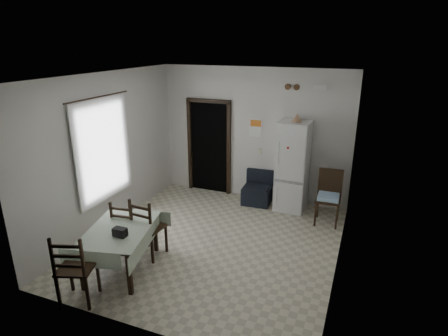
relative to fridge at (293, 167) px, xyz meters
name	(u,v)px	position (x,y,z in m)	size (l,w,h in m)	color
ground	(214,243)	(-0.96, -1.93, -0.94)	(4.50, 4.50, 0.00)	beige
ceiling	(212,76)	(-0.96, -1.93, 1.96)	(4.20, 4.50, 0.02)	white
wall_back	(254,135)	(-0.96, 0.32, 0.51)	(4.20, 0.02, 2.90)	silver
wall_front	(134,225)	(-0.96, -4.18, 0.51)	(4.20, 0.02, 2.90)	silver
wall_left	(109,152)	(-3.06, -1.93, 0.51)	(0.02, 4.50, 2.90)	silver
wall_right	(345,183)	(1.14, -1.93, 0.51)	(0.02, 4.50, 2.90)	silver
doorway	(213,145)	(-2.01, 0.52, 0.12)	(1.06, 0.52, 2.22)	black
window_recess	(99,150)	(-3.11, -2.13, 0.61)	(0.10, 1.20, 1.60)	silver
curtain	(104,150)	(-3.00, -2.13, 0.61)	(0.02, 1.45, 1.85)	silver
curtain_rod	(98,97)	(-2.99, -2.13, 1.56)	(0.02, 0.02, 1.60)	black
calendar	(256,128)	(-0.91, 0.31, 0.68)	(0.28, 0.02, 0.40)	white
calendar_image	(256,123)	(-0.91, 0.30, 0.78)	(0.24, 0.01, 0.14)	orange
light_switch	(259,151)	(-0.81, 0.31, 0.16)	(0.08, 0.02, 0.12)	beige
vent_left	(288,87)	(-0.26, 0.30, 1.58)	(0.12, 0.12, 0.03)	brown
vent_right	(297,87)	(-0.08, 0.30, 1.58)	(0.12, 0.12, 0.03)	brown
emergency_light	(320,87)	(0.39, 0.28, 1.61)	(0.25, 0.07, 0.09)	white
fridge	(293,167)	(0.00, 0.00, 0.00)	(0.61, 0.61, 1.89)	silver
tan_cone	(297,118)	(0.03, -0.02, 1.03)	(0.21, 0.21, 0.17)	tan
navy_seat	(257,188)	(-0.75, 0.00, -0.59)	(0.59, 0.57, 0.71)	black
corner_chair	(328,198)	(0.80, -0.41, -0.41)	(0.46, 0.46, 1.06)	black
dining_table	(122,249)	(-1.98, -3.17, -0.59)	(0.90, 1.36, 0.71)	#A4B79C
black_bag	(120,232)	(-1.82, -3.37, -0.17)	(0.20, 0.12, 0.13)	black
dining_chair_far_left	(128,226)	(-2.17, -2.71, -0.46)	(0.42, 0.42, 0.98)	black
dining_chair_far_right	(149,226)	(-1.80, -2.67, -0.42)	(0.45, 0.45, 1.05)	black
dining_chair_near_head	(76,267)	(-2.07, -4.02, -0.41)	(0.46, 0.46, 1.07)	black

